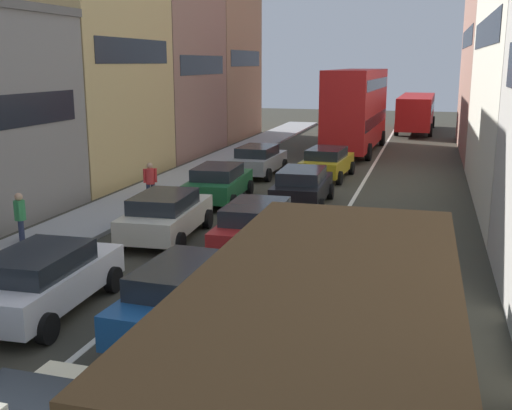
# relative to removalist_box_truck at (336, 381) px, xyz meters

# --- Properties ---
(sidewalk_left) EXTENTS (2.60, 64.00, 0.14)m
(sidewalk_left) POSITION_rel_removalist_box_truck_xyz_m (-10.40, 17.84, -1.90)
(sidewalk_left) COLOR #A3A3A3
(sidewalk_left) RESTS_ON ground
(lane_stripe_left) EXTENTS (0.16, 60.00, 0.01)m
(lane_stripe_left) POSITION_rel_removalist_box_truck_xyz_m (-5.40, 17.84, -1.97)
(lane_stripe_left) COLOR silver
(lane_stripe_left) RESTS_ON ground
(lane_stripe_right) EXTENTS (0.16, 60.00, 0.01)m
(lane_stripe_right) POSITION_rel_removalist_box_truck_xyz_m (-2.00, 17.84, -1.97)
(lane_stripe_right) COLOR silver
(lane_stripe_right) RESTS_ON ground
(building_row_left) EXTENTS (7.20, 43.90, 11.16)m
(building_row_left) POSITION_rel_removalist_box_truck_xyz_m (-15.70, 20.24, 3.15)
(building_row_left) COLOR #936B5B
(building_row_left) RESTS_ON ground
(removalist_box_truck) EXTENTS (2.76, 7.73, 3.58)m
(removalist_box_truck) POSITION_rel_removalist_box_truck_xyz_m (0.00, 0.00, 0.00)
(removalist_box_truck) COLOR #B7B29E
(removalist_box_truck) RESTS_ON ground
(sedan_centre_lane_second) EXTENTS (2.22, 4.38, 1.49)m
(sedan_centre_lane_second) POSITION_rel_removalist_box_truck_xyz_m (-3.78, 4.91, -1.18)
(sedan_centre_lane_second) COLOR #194C8C
(sedan_centre_lane_second) RESTS_ON ground
(wagon_left_lane_second) EXTENTS (2.19, 4.37, 1.49)m
(wagon_left_lane_second) POSITION_rel_removalist_box_truck_xyz_m (-7.22, 4.90, -1.18)
(wagon_left_lane_second) COLOR silver
(wagon_left_lane_second) RESTS_ON ground
(hatchback_centre_lane_third) EXTENTS (2.13, 4.34, 1.49)m
(hatchback_centre_lane_third) POSITION_rel_removalist_box_truck_xyz_m (-3.89, 10.64, -1.18)
(hatchback_centre_lane_third) COLOR #A51E1E
(hatchback_centre_lane_third) RESTS_ON ground
(sedan_left_lane_third) EXTENTS (2.28, 4.41, 1.49)m
(sedan_left_lane_third) POSITION_rel_removalist_box_truck_xyz_m (-7.03, 11.17, -1.18)
(sedan_left_lane_third) COLOR beige
(sedan_left_lane_third) RESTS_ON ground
(coupe_centre_lane_fourth) EXTENTS (2.16, 4.35, 1.49)m
(coupe_centre_lane_fourth) POSITION_rel_removalist_box_truck_xyz_m (-3.79, 16.84, -1.18)
(coupe_centre_lane_fourth) COLOR black
(coupe_centre_lane_fourth) RESTS_ON ground
(sedan_left_lane_fourth) EXTENTS (2.27, 4.40, 1.49)m
(sedan_left_lane_fourth) POSITION_rel_removalist_box_truck_xyz_m (-7.16, 16.66, -1.18)
(sedan_left_lane_fourth) COLOR #19592D
(sedan_left_lane_fourth) RESTS_ON ground
(sedan_centre_lane_fifth) EXTENTS (2.29, 4.41, 1.49)m
(sedan_centre_lane_fifth) POSITION_rel_removalist_box_truck_xyz_m (-3.83, 22.97, -1.18)
(sedan_centre_lane_fifth) COLOR #B29319
(sedan_centre_lane_fifth) RESTS_ON ground
(sedan_left_lane_fifth) EXTENTS (2.17, 4.35, 1.49)m
(sedan_left_lane_fifth) POSITION_rel_removalist_box_truck_xyz_m (-7.23, 22.82, -1.18)
(sedan_left_lane_fifth) COLOR gray
(sedan_left_lane_fifth) RESTS_ON ground
(sedan_right_lane_behind_truck) EXTENTS (2.29, 4.41, 1.49)m
(sedan_right_lane_behind_truck) POSITION_rel_removalist_box_truck_xyz_m (-0.20, 6.76, -1.18)
(sedan_right_lane_behind_truck) COLOR #759EB7
(sedan_right_lane_behind_truck) RESTS_ON ground
(bus_mid_queue_primary) EXTENTS (3.07, 10.58, 5.06)m
(bus_mid_queue_primary) POSITION_rel_removalist_box_truck_xyz_m (-3.59, 32.33, 0.86)
(bus_mid_queue_primary) COLOR #B21919
(bus_mid_queue_primary) RESTS_ON ground
(bus_far_queue_secondary) EXTENTS (2.98, 10.55, 2.90)m
(bus_far_queue_secondary) POSITION_rel_removalist_box_truck_xyz_m (-0.29, 45.31, -0.21)
(bus_far_queue_secondary) COLOR #B21919
(bus_far_queue_secondary) RESTS_ON ground
(pedestrian_near_kerb) EXTENTS (0.35, 0.46, 1.66)m
(pedestrian_near_kerb) POSITION_rel_removalist_box_truck_xyz_m (-10.95, 9.22, -1.03)
(pedestrian_near_kerb) COLOR #262D47
(pedestrian_near_kerb) RESTS_ON ground
(pedestrian_mid_sidewalk) EXTENTS (0.48, 0.34, 1.66)m
(pedestrian_mid_sidewalk) POSITION_rel_removalist_box_truck_xyz_m (-9.62, 15.55, -1.03)
(pedestrian_mid_sidewalk) COLOR #262D47
(pedestrian_mid_sidewalk) RESTS_ON ground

